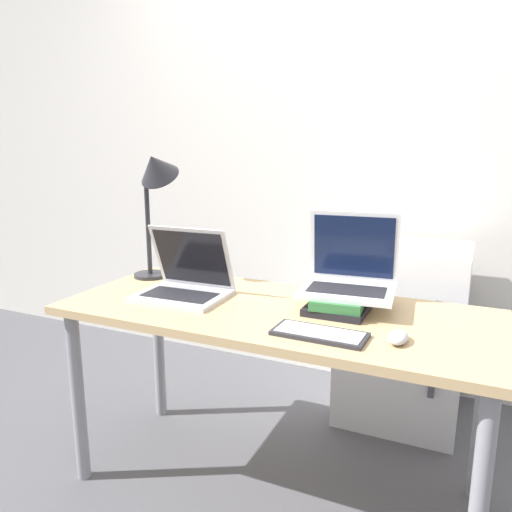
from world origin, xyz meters
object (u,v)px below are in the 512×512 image
Objects in this scene: book_stack at (340,302)px; desk_lamp at (155,181)px; laptop_left at (185,283)px; mini_fridge at (402,333)px; wireless_keyboard at (320,334)px; laptop_on_books at (349,275)px; mouse at (398,337)px.

desk_lamp is at bearing 176.25° from book_stack.
mini_fridge is at bearing 45.43° from laptop_left.
book_stack is at bearing 92.03° from wireless_keyboard.
desk_lamp reaches higher than laptop_on_books.
mouse is at bearing -51.79° from laptop_on_books.
laptop_on_books is at bearing 128.21° from mouse.
laptop_on_books is 0.34m from wireless_keyboard.
mini_fridge is at bearing 77.90° from book_stack.
laptop_on_books is 0.71m from mini_fridge.
mouse is 0.13× the size of mini_fridge.
laptop_on_books is at bearing 13.57° from laptop_left.
wireless_keyboard is at bearing -91.08° from laptop_on_books.
book_stack is (0.57, 0.09, -0.02)m from laptop_left.
desk_lamp reaches higher than laptop_left.
book_stack is 0.32m from mouse.
wireless_keyboard is at bearing -168.21° from mouse.
desk_lamp is (-1.02, 0.27, 0.40)m from mouse.
mouse is at bearing -83.56° from mini_fridge.
laptop_left is 0.97× the size of laptop_on_books.
wireless_keyboard is 0.23m from mouse.
mini_fridge is (-0.10, 0.85, -0.31)m from mouse.
book_stack reaches higher than wireless_keyboard.
book_stack is 0.10m from laptop_on_books.
wireless_keyboard is (0.58, -0.18, -0.04)m from laptop_left.
mouse is (0.22, 0.05, 0.01)m from wireless_keyboard.
laptop_on_books reaches higher than wireless_keyboard.
laptop_left is 1.17× the size of wireless_keyboard.
desk_lamp reaches higher than wireless_keyboard.
book_stack is 0.50× the size of desk_lamp.
mini_fridge is at bearing 96.44° from mouse.
laptop_left is 0.61m from laptop_on_books.
desk_lamp is (-0.80, 0.32, 0.41)m from wireless_keyboard.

